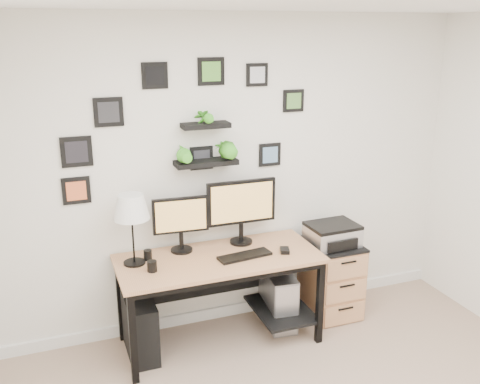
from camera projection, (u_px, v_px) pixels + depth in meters
name	position (u px, v px, depth m)	size (l,w,h in m)	color
room	(238.00, 308.00, 4.82)	(4.00, 4.00, 4.00)	tan
desk	(222.00, 269.00, 4.28)	(1.60, 0.70, 0.75)	tan
monitor_left	(181.00, 220.00, 4.23)	(0.45, 0.19, 0.46)	black
monitor_right	(241.00, 206.00, 4.38)	(0.59, 0.19, 0.54)	black
keyboard	(245.00, 256.00, 4.19)	(0.43, 0.14, 0.02)	black
mouse	(285.00, 250.00, 4.28)	(0.07, 0.11, 0.03)	black
table_lamp	(131.00, 209.00, 3.95)	(0.27, 0.27, 0.55)	black
mug	(152.00, 266.00, 3.94)	(0.07, 0.07, 0.08)	black
pen_cup	(148.00, 255.00, 4.14)	(0.06, 0.06, 0.08)	black
pc_tower_black	(140.00, 327.00, 4.17)	(0.21, 0.48, 0.48)	black
pc_tower_grey	(278.00, 298.00, 4.61)	(0.27, 0.51, 0.48)	gray
file_cabinet	(331.00, 278.00, 4.77)	(0.43, 0.53, 0.67)	tan
printer	(332.00, 235.00, 4.61)	(0.43, 0.36, 0.19)	silver
wall_decor	(199.00, 135.00, 4.18)	(1.99, 0.18, 1.06)	black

